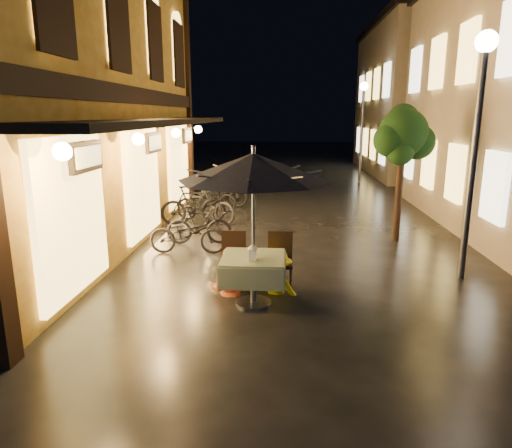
# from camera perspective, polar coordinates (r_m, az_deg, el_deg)

# --- Properties ---
(ground) EXTENTS (90.00, 90.00, 0.00)m
(ground) POSITION_cam_1_polar(r_m,az_deg,el_deg) (6.73, 5.27, -12.06)
(ground) COLOR black
(ground) RESTS_ON ground
(west_building) EXTENTS (5.90, 11.40, 7.40)m
(west_building) POSITION_cam_1_polar(r_m,az_deg,el_deg) (11.51, -26.01, 16.26)
(west_building) COLOR #C17724
(west_building) RESTS_ON ground
(east_building_far) EXTENTS (7.30, 10.30, 7.30)m
(east_building_far) POSITION_cam_1_polar(r_m,az_deg,el_deg) (25.28, 22.19, 14.27)
(east_building_far) COLOR #AB9C8A
(east_building_far) RESTS_ON ground
(street_tree) EXTENTS (1.43, 1.20, 3.15)m
(street_tree) POSITION_cam_1_polar(r_m,az_deg,el_deg) (10.91, 17.95, 10.36)
(street_tree) COLOR black
(street_tree) RESTS_ON ground
(streetlamp_near) EXTENTS (0.36, 0.36, 4.23)m
(streetlamp_near) POSITION_cam_1_polar(r_m,az_deg,el_deg) (8.68, 26.07, 12.31)
(streetlamp_near) COLOR #59595E
(streetlamp_near) RESTS_ON ground
(streetlamp_far) EXTENTS (0.36, 0.36, 4.23)m
(streetlamp_far) POSITION_cam_1_polar(r_m,az_deg,el_deg) (20.32, 13.18, 13.22)
(streetlamp_far) COLOR #59595E
(streetlamp_far) RESTS_ON ground
(cafe_table) EXTENTS (0.99, 0.99, 0.78)m
(cafe_table) POSITION_cam_1_polar(r_m,az_deg,el_deg) (7.06, -0.32, -5.58)
(cafe_table) COLOR #59595E
(cafe_table) RESTS_ON ground
(patio_umbrella) EXTENTS (2.27, 2.27, 2.46)m
(patio_umbrella) POSITION_cam_1_polar(r_m,az_deg,el_deg) (6.72, -0.34, 7.10)
(patio_umbrella) COLOR #59595E
(patio_umbrella) RESTS_ON ground
(cafe_chair_left) EXTENTS (0.42, 0.42, 0.97)m
(cafe_chair_left) POSITION_cam_1_polar(r_m,az_deg,el_deg) (7.81, -2.87, -4.09)
(cafe_chair_left) COLOR black
(cafe_chair_left) RESTS_ON ground
(cafe_chair_right) EXTENTS (0.42, 0.42, 0.97)m
(cafe_chair_right) POSITION_cam_1_polar(r_m,az_deg,el_deg) (7.76, 3.02, -4.21)
(cafe_chair_right) COLOR black
(cafe_chair_right) RESTS_ON ground
(table_lantern) EXTENTS (0.16, 0.16, 0.25)m
(table_lantern) POSITION_cam_1_polar(r_m,az_deg,el_deg) (6.80, -0.43, -3.43)
(table_lantern) COLOR white
(table_lantern) RESTS_ON cafe_table
(person_orange) EXTENTS (0.80, 0.66, 1.48)m
(person_orange) POSITION_cam_1_polar(r_m,az_deg,el_deg) (7.54, -3.42, -3.16)
(person_orange) COLOR #D65F31
(person_orange) RESTS_ON ground
(person_yellow) EXTENTS (1.01, 0.77, 1.39)m
(person_yellow) POSITION_cam_1_polar(r_m,az_deg,el_deg) (7.53, 2.68, -3.52)
(person_yellow) COLOR #FFE400
(person_yellow) RESTS_ON ground
(bicycle_0) EXTENTS (1.65, 0.61, 0.86)m
(bicycle_0) POSITION_cam_1_polar(r_m,az_deg,el_deg) (9.80, -8.55, -1.23)
(bicycle_0) COLOR black
(bicycle_0) RESTS_ON ground
(bicycle_1) EXTENTS (1.53, 0.59, 0.89)m
(bicycle_1) POSITION_cam_1_polar(r_m,az_deg,el_deg) (10.49, -7.14, -0.11)
(bicycle_1) COLOR black
(bicycle_1) RESTS_ON ground
(bicycle_2) EXTENTS (1.98, 1.35, 0.99)m
(bicycle_2) POSITION_cam_1_polar(r_m,az_deg,el_deg) (12.57, -6.37, 2.40)
(bicycle_2) COLOR black
(bicycle_2) RESTS_ON ground
(bicycle_3) EXTENTS (1.82, 1.06, 1.06)m
(bicycle_3) POSITION_cam_1_polar(r_m,az_deg,el_deg) (12.42, -7.83, 2.38)
(bicycle_3) COLOR black
(bicycle_3) RESTS_ON ground
(bicycle_4) EXTENTS (1.70, 0.99, 0.84)m
(bicycle_4) POSITION_cam_1_polar(r_m,az_deg,el_deg) (14.20, -5.54, 3.40)
(bicycle_4) COLOR black
(bicycle_4) RESTS_ON ground
(bicycle_5) EXTENTS (1.66, 0.83, 0.96)m
(bicycle_5) POSITION_cam_1_polar(r_m,az_deg,el_deg) (14.77, -4.05, 4.05)
(bicycle_5) COLOR black
(bicycle_5) RESTS_ON ground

